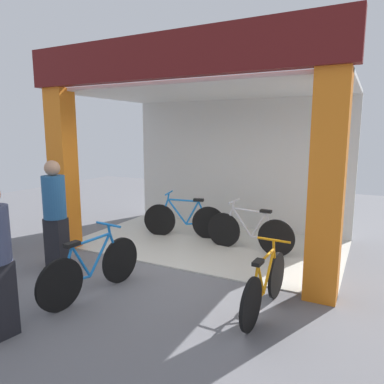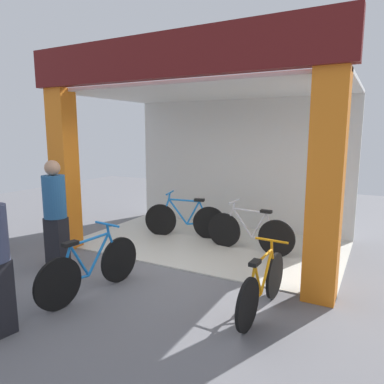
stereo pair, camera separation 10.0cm
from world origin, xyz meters
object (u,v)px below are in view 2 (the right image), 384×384
object	(u,v)px
pedestrian_3	(55,213)
bicycle_parked_1	(262,286)
bicycle_inside_1	(185,220)
bicycle_inside_0	(249,232)
bicycle_parked_0	(91,268)

from	to	relation	value
pedestrian_3	bicycle_parked_1	bearing A→B (deg)	2.53
bicycle_inside_1	pedestrian_3	distance (m)	2.70
bicycle_inside_0	bicycle_parked_1	size ratio (longest dim) A/B	1.09
bicycle_parked_0	bicycle_inside_1	bearing A→B (deg)	93.59
pedestrian_3	bicycle_parked_0	bearing A→B (deg)	-21.49
bicycle_parked_0	bicycle_parked_1	distance (m)	2.29
bicycle_parked_1	bicycle_inside_1	bearing A→B (deg)	135.90
bicycle_inside_0	bicycle_parked_0	xyz separation A→B (m)	(-1.31, -2.70, 0.00)
bicycle_inside_0	pedestrian_3	size ratio (longest dim) A/B	0.96
bicycle_inside_0	bicycle_inside_1	xyz separation A→B (m)	(-1.49, 0.22, 0.01)
bicycle_inside_1	bicycle_inside_0	bearing A→B (deg)	-8.48
bicycle_parked_1	pedestrian_3	size ratio (longest dim) A/B	0.89
bicycle_parked_0	bicycle_parked_1	bearing A→B (deg)	15.45
pedestrian_3	bicycle_inside_1	bearing A→B (deg)	68.21
bicycle_inside_1	bicycle_parked_1	size ratio (longest dim) A/B	1.08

